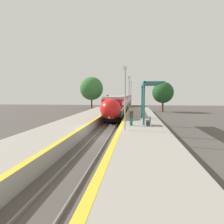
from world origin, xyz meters
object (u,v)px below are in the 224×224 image
platform_bench (149,121)px  lamppost_mid (129,94)px  train (124,101)px  lamppost_near (125,94)px  lamppost_far (131,94)px  railway_signal (107,103)px  person_waiting (131,117)px

platform_bench → lamppost_mid: (-2.27, 7.80, 2.72)m
train → lamppost_near: size_ratio=11.78×
lamppost_mid → lamppost_far: (0.00, 11.00, 0.00)m
platform_bench → lamppost_far: bearing=96.9°
train → lamppost_mid: bearing=-85.4°
train → lamppost_far: size_ratio=11.78×
lamppost_near → lamppost_far: same height
platform_bench → lamppost_near: lamppost_near is taller
railway_signal → lamppost_mid: bearing=-66.9°
platform_bench → lamppost_mid: 8.57m
train → lamppost_near: lamppost_near is taller
lamppost_near → lamppost_mid: size_ratio=1.00×
lamppost_far → lamppost_mid: bearing=-90.0°
platform_bench → lamppost_far: (-2.27, 18.81, 2.72)m
platform_bench → railway_signal: railway_signal is taller
railway_signal → platform_bench: bearing=-69.8°
person_waiting → railway_signal: railway_signal is taller
railway_signal → lamppost_near: bearing=-78.5°
lamppost_far → train: bearing=97.4°
lamppost_near → lamppost_far: size_ratio=1.00×
train → railway_signal: bearing=-96.1°
person_waiting → lamppost_mid: size_ratio=0.30×
lamppost_near → train: bearing=93.3°
train → lamppost_near: 39.99m
railway_signal → lamppost_near: lamppost_near is taller
train → platform_bench: (4.59, -36.67, -0.70)m
platform_bench → lamppost_mid: lamppost_mid is taller
railway_signal → train: bearing=83.9°
person_waiting → lamppost_far: size_ratio=0.30×
train → person_waiting: train is taller
platform_bench → lamppost_near: (-2.27, -3.20, 2.72)m
lamppost_mid → lamppost_near: bearing=-90.0°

